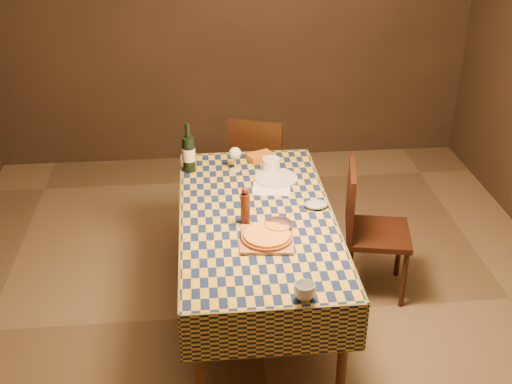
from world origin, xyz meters
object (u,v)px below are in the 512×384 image
cutting_board (267,239)px  dining_table (257,225)px  white_plate (276,178)px  chair_right (366,224)px  pizza (267,236)px  wine_bottle (189,153)px  chair_far (259,164)px  bowl (278,227)px

cutting_board → dining_table: bearing=95.5°
white_plate → chair_right: 0.68m
pizza → wine_bottle: 1.05m
cutting_board → white_plate: (0.15, 0.75, -0.00)m
wine_bottle → chair_right: 1.30m
wine_bottle → chair_right: (1.16, -0.42, -0.38)m
pizza → chair_far: chair_far is taller
cutting_board → wine_bottle: 1.05m
cutting_board → chair_far: (0.10, 1.52, -0.26)m
cutting_board → chair_right: chair_right is taller
pizza → bowl: 0.13m
white_plate → chair_far: size_ratio=0.31×
wine_bottle → cutting_board: bearing=-65.3°
dining_table → chair_far: chair_far is taller
wine_bottle → bowl: bearing=-58.8°
wine_bottle → chair_right: wine_bottle is taller
cutting_board → chair_right: 0.94m
wine_bottle → white_plate: (0.58, -0.19, -0.12)m
dining_table → chair_right: size_ratio=1.98×
pizza → wine_bottle: wine_bottle is taller
pizza → wine_bottle: bearing=114.7°
dining_table → bowl: 0.25m
bowl → chair_far: size_ratio=0.18×
bowl → chair_far: bearing=88.9°
dining_table → cutting_board: cutting_board is taller
dining_table → cutting_board: bearing=-84.5°
cutting_board → wine_bottle: wine_bottle is taller
wine_bottle → white_plate: bearing=-18.4°
dining_table → white_plate: 0.49m
dining_table → white_plate: white_plate is taller
dining_table → bowl: bearing=-62.0°
chair_far → white_plate: bearing=-86.9°
chair_far → bowl: bearing=-91.1°
cutting_board → chair_far: 1.54m
cutting_board → wine_bottle: bearing=114.7°
dining_table → chair_far: bearing=83.7°
pizza → chair_far: 1.55m
chair_right → dining_table: bearing=-163.4°
dining_table → pizza: 0.32m
white_plate → chair_far: (-0.04, 0.76, -0.26)m
cutting_board → bowl: size_ratio=1.78×
dining_table → chair_right: (0.76, 0.23, -0.17)m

